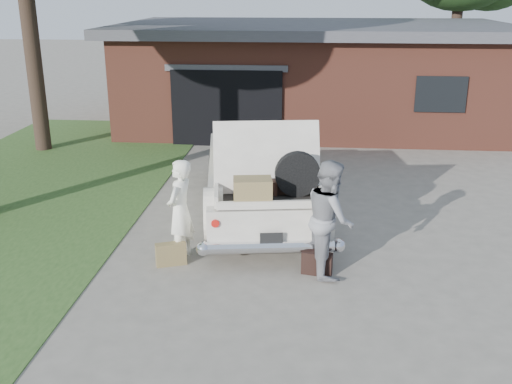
{
  "coord_description": "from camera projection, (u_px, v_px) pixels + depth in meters",
  "views": [
    {
      "loc": [
        0.85,
        -8.99,
        4.38
      ],
      "look_at": [
        0.0,
        0.6,
        1.1
      ],
      "focal_mm": 42.0,
      "sensor_mm": 36.0,
      "label": 1
    }
  ],
  "objects": [
    {
      "name": "grass_strip",
      "position": [
        18.0,
        197.0,
        13.24
      ],
      "size": [
        6.0,
        16.0,
        0.02
      ],
      "primitive_type": "cube",
      "color": "#2D4C1E",
      "rests_on": "ground"
    },
    {
      "name": "ground",
      "position": [
        253.0,
        266.0,
        9.95
      ],
      "size": [
        90.0,
        90.0,
        0.0
      ],
      "primitive_type": "plane",
      "color": "gray",
      "rests_on": "ground"
    },
    {
      "name": "woman_left",
      "position": [
        180.0,
        210.0,
        9.97
      ],
      "size": [
        0.56,
        0.72,
        1.74
      ],
      "primitive_type": "imported",
      "rotation": [
        0.0,
        0.0,
        -1.81
      ],
      "color": "white",
      "rests_on": "ground"
    },
    {
      "name": "suitcase_right",
      "position": [
        317.0,
        264.0,
        9.61
      ],
      "size": [
        0.51,
        0.25,
        0.38
      ],
      "primitive_type": "cube",
      "rotation": [
        0.0,
        0.0,
        -0.2
      ],
      "color": "black",
      "rests_on": "ground"
    },
    {
      "name": "sedan",
      "position": [
        261.0,
        174.0,
        12.06
      ],
      "size": [
        2.93,
        5.84,
        2.23
      ],
      "rotation": [
        0.0,
        0.0,
        0.14
      ],
      "color": "silver",
      "rests_on": "ground"
    },
    {
      "name": "woman_right",
      "position": [
        330.0,
        218.0,
        9.45
      ],
      "size": [
        0.86,
        1.02,
        1.89
      ],
      "primitive_type": "imported",
      "rotation": [
        0.0,
        0.0,
        1.74
      ],
      "color": "gray",
      "rests_on": "ground"
    },
    {
      "name": "house",
      "position": [
        313.0,
        73.0,
        20.15
      ],
      "size": [
        12.8,
        7.8,
        3.3
      ],
      "color": "brown",
      "rests_on": "ground"
    },
    {
      "name": "suitcase_left",
      "position": [
        171.0,
        254.0,
        9.94
      ],
      "size": [
        0.53,
        0.33,
        0.39
      ],
      "primitive_type": "cube",
      "rotation": [
        0.0,
        0.0,
        0.37
      ],
      "color": "olive",
      "rests_on": "ground"
    }
  ]
}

